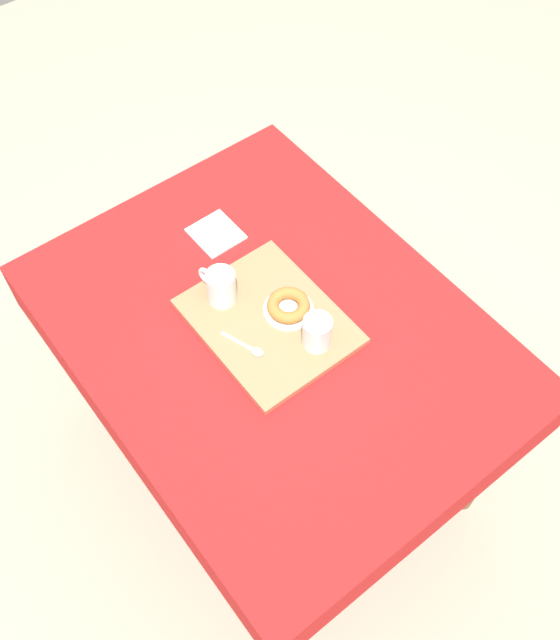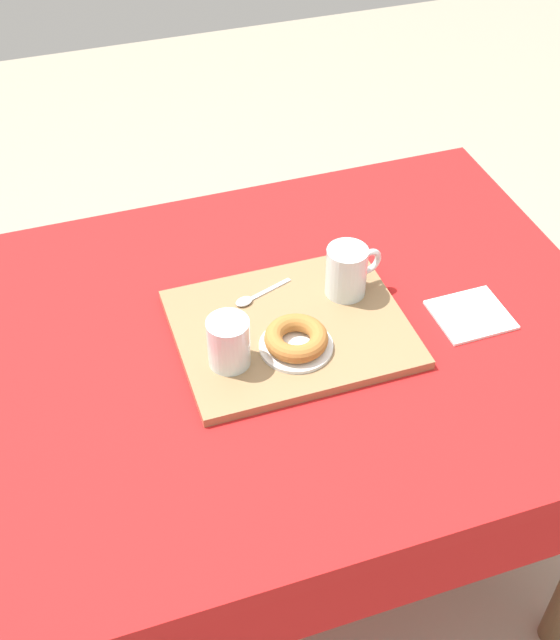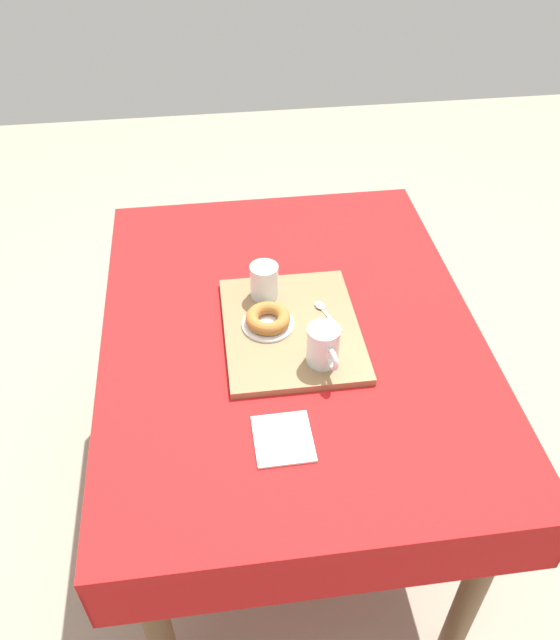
{
  "view_description": "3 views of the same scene",
  "coord_description": "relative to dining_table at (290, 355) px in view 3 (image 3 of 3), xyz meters",
  "views": [
    {
      "loc": [
        0.82,
        -0.61,
        2.32
      ],
      "look_at": [
        0.01,
        0.02,
        0.8
      ],
      "focal_mm": 40.6,
      "sensor_mm": 36.0,
      "label": 1
    },
    {
      "loc": [
        0.34,
        1.01,
        1.8
      ],
      "look_at": [
        0.01,
        0.01,
        0.82
      ],
      "focal_mm": 45.95,
      "sensor_mm": 36.0,
      "label": 2
    },
    {
      "loc": [
        -1.18,
        0.18,
        1.86
      ],
      "look_at": [
        -0.01,
        0.03,
        0.8
      ],
      "focal_mm": 36.06,
      "sensor_mm": 36.0,
      "label": 3
    }
  ],
  "objects": [
    {
      "name": "tea_mug_left",
      "position": [
        -0.15,
        -0.06,
        0.17
      ],
      "size": [
        0.12,
        0.08,
        0.1
      ],
      "color": "silver",
      "rests_on": "serving_tray"
    },
    {
      "name": "water_glass_near",
      "position": [
        0.11,
        0.05,
        0.16
      ],
      "size": [
        0.07,
        0.07,
        0.09
      ],
      "color": "silver",
      "rests_on": "serving_tray"
    },
    {
      "name": "serving_tray",
      "position": [
        -0.02,
        0.0,
        0.11
      ],
      "size": [
        0.41,
        0.33,
        0.02
      ],
      "primitive_type": "cube",
      "color": "olive",
      "rests_on": "dining_table"
    },
    {
      "name": "sugar_donut_left",
      "position": [
        -0.01,
        0.06,
        0.14
      ],
      "size": [
        0.11,
        0.11,
        0.03
      ],
      "primitive_type": "torus",
      "color": "#A3662D",
      "rests_on": "donut_plate_left"
    },
    {
      "name": "donut_plate_left",
      "position": [
        -0.01,
        0.06,
        0.12
      ],
      "size": [
        0.13,
        0.13,
        0.01
      ],
      "primitive_type": "cylinder",
      "color": "white",
      "rests_on": "serving_tray"
    },
    {
      "name": "teaspoon_near",
      "position": [
        0.03,
        -0.09,
        0.12
      ],
      "size": [
        0.12,
        0.06,
        0.01
      ],
      "rotation": [
        0.0,
        0.0,
        0.34
      ],
      "color": "silver",
      "rests_on": "serving_tray"
    },
    {
      "name": "ground_plane",
      "position": [
        0.0,
        0.0,
        -0.66
      ],
      "size": [
        6.0,
        6.0,
        0.0
      ],
      "primitive_type": "plane",
      "color": "gray"
    },
    {
      "name": "dining_table",
      "position": [
        0.0,
        0.0,
        0.0
      ],
      "size": [
        1.24,
        0.94,
        0.77
      ],
      "color": "red",
      "rests_on": "ground"
    },
    {
      "name": "paper_napkin",
      "position": [
        -0.35,
        0.07,
        0.11
      ],
      "size": [
        0.14,
        0.13,
        0.01
      ],
      "primitive_type": "cube",
      "rotation": [
        0.0,
        0.0,
        0.01
      ],
      "color": "white",
      "rests_on": "dining_table"
    }
  ]
}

